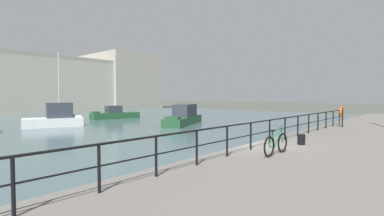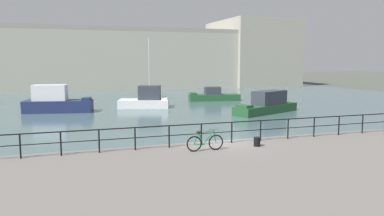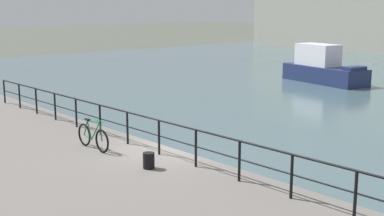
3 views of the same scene
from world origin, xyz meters
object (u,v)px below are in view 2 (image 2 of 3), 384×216
at_px(moored_blue_motorboat, 56,102).
at_px(parked_bicycle, 205,142).
at_px(harbor_building, 141,59).
at_px(moored_cabin_cruiser, 267,104).
at_px(moored_red_daysailer, 146,99).
at_px(mooring_bollard, 257,142).
at_px(moored_green_narrowboat, 213,96).

xyz_separation_m(moored_blue_motorboat, parked_bicycle, (6.82, -22.77, 0.27)).
relative_size(harbor_building, parked_bicycle, 39.93).
bearing_deg(moored_cabin_cruiser, harbor_building, -107.81).
xyz_separation_m(harbor_building, parked_bicycle, (-7.53, -54.65, -3.89)).
bearing_deg(harbor_building, moored_red_daysailer, -99.86).
xyz_separation_m(harbor_building, mooring_bollard, (-4.83, -54.56, -4.06)).
height_order(moored_red_daysailer, moored_blue_motorboat, moored_red_daysailer).
xyz_separation_m(parked_bicycle, mooring_bollard, (2.70, 0.09, -0.17)).
xyz_separation_m(moored_cabin_cruiser, moored_blue_motorboat, (-18.97, 6.92, 0.18)).
distance_m(moored_cabin_cruiser, moored_red_daysailer, 12.68).
relative_size(moored_blue_motorboat, moored_green_narrowboat, 1.03).
relative_size(moored_cabin_cruiser, moored_green_narrowboat, 1.20).
bearing_deg(moored_cabin_cruiser, mooring_bollard, 34.48).
bearing_deg(parked_bicycle, moored_blue_motorboat, 107.58).
bearing_deg(mooring_bollard, moored_cabin_cruiser, 59.07).
bearing_deg(harbor_building, moored_cabin_cruiser, -83.22).
bearing_deg(moored_red_daysailer, moored_cabin_cruiser, -20.27).
distance_m(harbor_building, parked_bicycle, 55.31).
distance_m(moored_red_daysailer, mooring_bollard, 23.56).
bearing_deg(mooring_bollard, moored_green_narrowboat, 72.52).
height_order(moored_cabin_cruiser, moored_green_narrowboat, moored_cabin_cruiser).
relative_size(parked_bicycle, mooring_bollard, 4.02).
height_order(moored_cabin_cruiser, parked_bicycle, moored_cabin_cruiser).
relative_size(moored_cabin_cruiser, moored_blue_motorboat, 1.17).
distance_m(moored_cabin_cruiser, mooring_bollard, 18.37).
bearing_deg(moored_cabin_cruiser, parked_bicycle, 27.95).
bearing_deg(moored_cabin_cruiser, moored_green_narrowboat, -110.95).
xyz_separation_m(harbor_building, moored_green_narrowboat, (3.86, -26.97, -4.57)).
bearing_deg(parked_bicycle, harbor_building, 83.04).
distance_m(moored_cabin_cruiser, moored_green_narrowboat, 11.86).
bearing_deg(harbor_building, mooring_bollard, -95.06).
relative_size(moored_green_narrowboat, mooring_bollard, 14.69).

